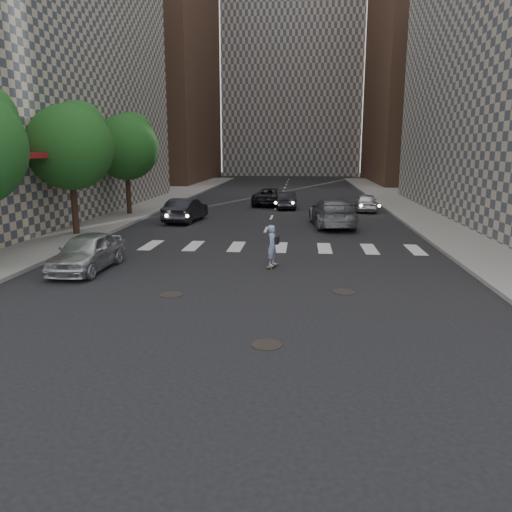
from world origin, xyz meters
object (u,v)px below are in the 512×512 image
(traffic_car_a, at_px, (186,210))
(traffic_car_d, at_px, (366,202))
(traffic_car_b, at_px, (332,212))
(traffic_car_c, at_px, (271,197))
(tree_c, at_px, (127,144))
(skateboarder, at_px, (273,245))
(silver_sedan, at_px, (87,252))
(tree_b, at_px, (72,143))
(traffic_car_e, at_px, (285,200))

(traffic_car_a, height_order, traffic_car_d, traffic_car_a)
(traffic_car_b, height_order, traffic_car_c, traffic_car_b)
(tree_c, height_order, skateboarder, tree_c)
(silver_sedan, distance_m, traffic_car_a, 12.58)
(tree_c, height_order, traffic_car_d, tree_c)
(tree_c, relative_size, traffic_car_d, 1.77)
(tree_b, xyz_separation_m, traffic_car_d, (15.95, 11.64, -4.01))
(traffic_car_a, bearing_deg, traffic_car_d, -145.28)
(skateboarder, bearing_deg, silver_sedan, -151.95)
(silver_sedan, bearing_deg, skateboarder, 10.65)
(silver_sedan, relative_size, traffic_car_c, 0.82)
(silver_sedan, distance_m, traffic_car_c, 22.61)
(tree_b, relative_size, traffic_car_c, 1.34)
(traffic_car_b, bearing_deg, traffic_car_a, -12.63)
(traffic_car_d, bearing_deg, skateboarder, 77.54)
(traffic_car_a, distance_m, traffic_car_d, 13.15)
(traffic_car_e, bearing_deg, skateboarder, 84.28)
(tree_c, bearing_deg, skateboarder, -53.59)
(traffic_car_e, bearing_deg, traffic_car_a, 45.55)
(traffic_car_d, distance_m, traffic_car_e, 5.91)
(skateboarder, relative_size, traffic_car_a, 0.37)
(tree_c, relative_size, traffic_car_e, 1.69)
(traffic_car_d, bearing_deg, silver_sedan, 61.74)
(silver_sedan, bearing_deg, tree_b, 118.33)
(skateboarder, height_order, traffic_car_d, skateboarder)
(silver_sedan, xyz_separation_m, traffic_car_e, (6.60, 19.96, -0.05))
(tree_c, distance_m, traffic_car_d, 16.85)
(traffic_car_b, relative_size, traffic_car_d, 1.49)
(tree_b, distance_m, tree_c, 8.00)
(tree_c, distance_m, silver_sedan, 16.01)
(traffic_car_b, xyz_separation_m, traffic_car_d, (2.80, 7.26, -0.17))
(skateboarder, bearing_deg, traffic_car_d, 91.31)
(traffic_car_a, relative_size, traffic_car_d, 1.17)
(tree_c, distance_m, traffic_car_e, 11.97)
(skateboarder, xyz_separation_m, traffic_car_a, (-5.99, 11.48, -0.13))
(skateboarder, distance_m, traffic_car_e, 18.88)
(traffic_car_b, xyz_separation_m, traffic_car_c, (-4.19, 10.49, -0.12))
(traffic_car_c, bearing_deg, traffic_car_b, 118.32)
(traffic_car_b, distance_m, traffic_car_e, 9.00)
(tree_b, relative_size, skateboarder, 4.09)
(skateboarder, bearing_deg, tree_b, 168.79)
(traffic_car_e, bearing_deg, traffic_car_b, 103.15)
(tree_c, height_order, traffic_car_e, tree_c)
(traffic_car_b, bearing_deg, tree_c, -20.99)
(tree_b, height_order, traffic_car_a, tree_b)
(tree_b, bearing_deg, silver_sedan, -63.24)
(traffic_car_e, bearing_deg, tree_c, 19.34)
(traffic_car_c, xyz_separation_m, traffic_car_d, (6.99, -3.23, -0.05))
(tree_b, height_order, traffic_car_e, tree_b)
(traffic_car_b, distance_m, traffic_car_c, 11.30)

